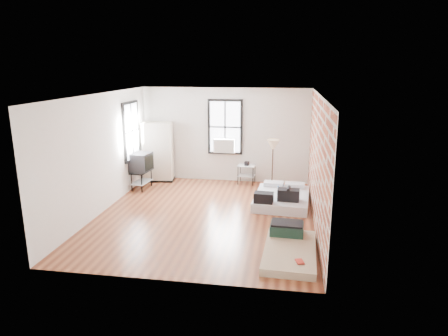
% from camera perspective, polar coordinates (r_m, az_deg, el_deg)
% --- Properties ---
extents(ground, '(6.00, 6.00, 0.00)m').
position_cam_1_polar(ground, '(9.48, -2.61, -6.72)').
color(ground, '#5E2A18').
rests_on(ground, ground).
extents(room_shell, '(5.02, 6.02, 2.80)m').
position_cam_1_polar(room_shell, '(9.31, -0.89, 4.02)').
color(room_shell, silver).
rests_on(room_shell, ground).
extents(mattress_main, '(1.44, 1.88, 0.58)m').
position_cam_1_polar(mattress_main, '(10.28, 8.21, -4.22)').
color(mattress_main, silver).
rests_on(mattress_main, ground).
extents(mattress_bare, '(1.01, 1.82, 0.38)m').
position_cam_1_polar(mattress_bare, '(7.78, 9.27, -10.90)').
color(mattress_bare, tan).
rests_on(mattress_bare, ground).
extents(wardrobe, '(0.96, 0.63, 1.79)m').
position_cam_1_polar(wardrobe, '(12.19, -9.40, 2.27)').
color(wardrobe, black).
rests_on(wardrobe, ground).
extents(side_table, '(0.54, 0.45, 0.67)m').
position_cam_1_polar(side_table, '(11.81, 3.25, -0.14)').
color(side_table, black).
rests_on(side_table, ground).
extents(floor_lamp, '(0.32, 0.32, 1.49)m').
position_cam_1_polar(floor_lamp, '(10.86, 7.01, 2.87)').
color(floor_lamp, black).
rests_on(floor_lamp, ground).
extents(tv_stand, '(0.58, 0.78, 1.04)m').
position_cam_1_polar(tv_stand, '(11.48, -11.77, 0.66)').
color(tv_stand, black).
rests_on(tv_stand, ground).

